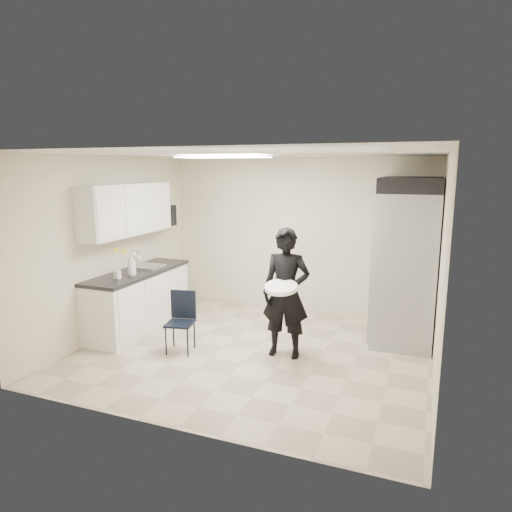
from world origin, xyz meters
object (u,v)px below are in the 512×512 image
at_px(lower_counter, 139,301).
at_px(folding_chair, 180,324).
at_px(man_tuxedo, 286,293).
at_px(commercial_fridge, 407,267).

relative_size(lower_counter, folding_chair, 2.42).
distance_m(lower_counter, folding_chair, 1.18).
xyz_separation_m(lower_counter, folding_chair, (1.04, -0.56, -0.04)).
height_order(lower_counter, folding_chair, lower_counter).
distance_m(lower_counter, man_tuxedo, 2.42).
xyz_separation_m(lower_counter, commercial_fridge, (3.78, 1.07, 0.62)).
bearing_deg(man_tuxedo, folding_chair, -167.03).
bearing_deg(commercial_fridge, man_tuxedo, -138.55).
bearing_deg(folding_chair, lower_counter, 139.95).
bearing_deg(commercial_fridge, lower_counter, -164.12).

